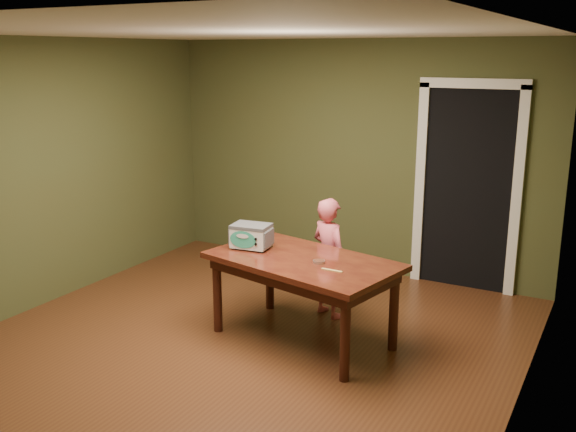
{
  "coord_description": "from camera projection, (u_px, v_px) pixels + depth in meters",
  "views": [
    {
      "loc": [
        2.8,
        -4.15,
        2.45
      ],
      "look_at": [
        -0.02,
        1.0,
        0.95
      ],
      "focal_mm": 40.0,
      "sensor_mm": 36.0,
      "label": 1
    }
  ],
  "objects": [
    {
      "name": "toy_oven",
      "position": [
        251.0,
        235.0,
        5.71
      ],
      "size": [
        0.38,
        0.28,
        0.22
      ],
      "rotation": [
        0.0,
        0.0,
        0.13
      ],
      "color": "#4C4F54",
      "rests_on": "dining_table"
    },
    {
      "name": "spatula",
      "position": [
        332.0,
        270.0,
        5.14
      ],
      "size": [
        0.18,
        0.03,
        0.01
      ],
      "primitive_type": "cube",
      "rotation": [
        0.0,
        0.0,
        -0.01
      ],
      "color": "tan",
      "rests_on": "dining_table"
    },
    {
      "name": "baking_pan",
      "position": [
        319.0,
        261.0,
        5.33
      ],
      "size": [
        0.1,
        0.1,
        0.02
      ],
      "color": "silver",
      "rests_on": "dining_table"
    },
    {
      "name": "child",
      "position": [
        329.0,
        258.0,
        6.04
      ],
      "size": [
        0.49,
        0.42,
        1.15
      ],
      "primitive_type": "imported",
      "rotation": [
        0.0,
        0.0,
        2.73
      ],
      "color": "#D65866",
      "rests_on": "floor"
    },
    {
      "name": "room_shell",
      "position": [
        229.0,
        150.0,
        5.01
      ],
      "size": [
        4.52,
        5.02,
        2.61
      ],
      "color": "#3F4726",
      "rests_on": "ground"
    },
    {
      "name": "doorway",
      "position": [
        474.0,
        185.0,
        6.93
      ],
      "size": [
        1.1,
        0.66,
        2.25
      ],
      "color": "black",
      "rests_on": "ground"
    },
    {
      "name": "floor",
      "position": [
        233.0,
        350.0,
        5.43
      ],
      "size": [
        5.0,
        5.0,
        0.0
      ],
      "primitive_type": "plane",
      "color": "#552E18",
      "rests_on": "ground"
    },
    {
      "name": "dining_table",
      "position": [
        303.0,
        270.0,
        5.47
      ],
      "size": [
        1.75,
        1.21,
        0.75
      ],
      "rotation": [
        0.0,
        0.0,
        -0.21
      ],
      "color": "#37100C",
      "rests_on": "floor"
    }
  ]
}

